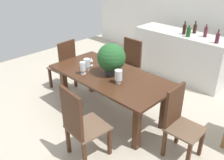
{
  "coord_description": "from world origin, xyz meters",
  "views": [
    {
      "loc": [
        2.44,
        -2.66,
        2.4
      ],
      "look_at": [
        0.03,
        -0.24,
        0.65
      ],
      "focal_mm": 39.19,
      "sensor_mm": 36.0,
      "label": 1
    }
  ],
  "objects": [
    {
      "name": "chair_foot_end",
      "position": [
        1.25,
        -0.25,
        0.53
      ],
      "size": [
        0.43,
        0.43,
        0.97
      ],
      "rotation": [
        0.0,
        0.0,
        1.59
      ],
      "color": "#422616",
      "rests_on": "ground"
    },
    {
      "name": "crystal_vase_left",
      "position": [
        -0.4,
        -0.38,
        0.86
      ],
      "size": [
        0.1,
        0.1,
        0.18
      ],
      "color": "silver",
      "rests_on": "dining_table"
    },
    {
      "name": "dining_table",
      "position": [
        0.0,
        -0.25,
        0.63
      ],
      "size": [
        1.98,
        0.96,
        0.74
      ],
      "color": "#422616",
      "rests_on": "ground"
    },
    {
      "name": "wine_bottle_dark",
      "position": [
        0.22,
        1.68,
        1.07
      ],
      "size": [
        0.08,
        0.08,
        0.23
      ],
      "color": "#194C1E",
      "rests_on": "kitchen_counter"
    },
    {
      "name": "crystal_vase_right",
      "position": [
        -0.31,
        -0.53,
        0.86
      ],
      "size": [
        0.09,
        0.09,
        0.2
      ],
      "color": "silver",
      "rests_on": "dining_table"
    },
    {
      "name": "wine_bottle_tall",
      "position": [
        0.18,
        1.99,
        1.07
      ],
      "size": [
        0.07,
        0.07,
        0.25
      ],
      "color": "black",
      "rests_on": "kitchen_counter"
    },
    {
      "name": "kitchen_counter",
      "position": [
        0.01,
        1.84,
        0.49
      ],
      "size": [
        1.99,
        0.64,
        0.98
      ],
      "primitive_type": "cube",
      "color": "silver",
      "rests_on": "ground"
    },
    {
      "name": "crystal_vase_center_near",
      "position": [
        0.29,
        -0.37,
        0.86
      ],
      "size": [
        0.11,
        0.11,
        0.2
      ],
      "color": "silver",
      "rests_on": "dining_table"
    },
    {
      "name": "wine_bottle_amber",
      "position": [
        0.07,
        1.77,
        1.08
      ],
      "size": [
        0.07,
        0.07,
        0.26
      ],
      "color": "black",
      "rests_on": "kitchen_counter"
    },
    {
      "name": "back_wall",
      "position": [
        0.0,
        2.6,
        1.3
      ],
      "size": [
        6.4,
        0.1,
        2.6
      ],
      "primitive_type": "cube",
      "color": "white",
      "rests_on": "ground"
    },
    {
      "name": "chair_far_left",
      "position": [
        -0.45,
        0.7,
        0.53
      ],
      "size": [
        0.47,
        0.47,
        0.97
      ],
      "rotation": [
        0.0,
        0.0,
        -0.01
      ],
      "color": "#422616",
      "rests_on": "ground"
    },
    {
      "name": "chair_head_end",
      "position": [
        -1.25,
        -0.24,
        0.54
      ],
      "size": [
        0.47,
        0.45,
        1.01
      ],
      "rotation": [
        0.0,
        0.0,
        -1.48
      ],
      "color": "#422616",
      "rests_on": "ground"
    },
    {
      "name": "flower_centerpiece",
      "position": [
        -0.01,
        -0.21,
        1.0
      ],
      "size": [
        0.44,
        0.44,
        0.49
      ],
      "color": "#333338",
      "rests_on": "dining_table"
    },
    {
      "name": "chair_near_right",
      "position": [
        0.44,
        -1.21,
        0.56
      ],
      "size": [
        0.49,
        0.51,
        1.04
      ],
      "rotation": [
        0.0,
        0.0,
        3.06
      ],
      "color": "#422616",
      "rests_on": "ground"
    },
    {
      "name": "wine_glass",
      "position": [
        -0.47,
        -0.23,
        0.85
      ],
      "size": [
        0.06,
        0.06,
        0.15
      ],
      "color": "silver",
      "rests_on": "dining_table"
    },
    {
      "name": "wine_bottle_clear",
      "position": [
        0.46,
        1.9,
        1.08
      ],
      "size": [
        0.07,
        0.07,
        0.25
      ],
      "color": "#511E28",
      "rests_on": "kitchen_counter"
    },
    {
      "name": "wine_bottle_green",
      "position": [
        0.78,
        1.69,
        1.07
      ],
      "size": [
        0.07,
        0.07,
        0.25
      ],
      "color": "#511E28",
      "rests_on": "kitchen_counter"
    },
    {
      "name": "ground_plane",
      "position": [
        0.0,
        0.0,
        0.0
      ],
      "size": [
        7.04,
        7.04,
        0.0
      ],
      "primitive_type": "plane",
      "color": "#BCB29E"
    }
  ]
}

